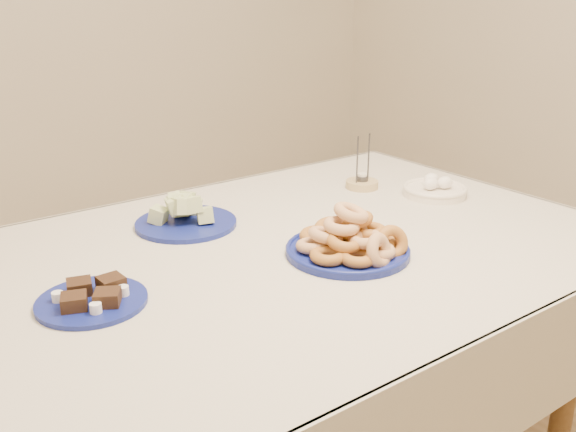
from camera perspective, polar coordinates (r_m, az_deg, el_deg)
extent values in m
cylinder|color=brown|center=(2.38, 7.10, -4.68)|extent=(0.06, 0.06, 0.72)
cylinder|color=brown|center=(1.95, 23.79, -12.21)|extent=(0.06, 0.06, 0.72)
cube|color=beige|center=(1.53, -1.12, -3.36)|extent=(1.70, 1.10, 0.02)
cube|color=beige|center=(2.02, -10.23, -1.73)|extent=(1.70, 0.01, 0.28)
cube|color=beige|center=(1.25, 14.47, -16.89)|extent=(1.70, 0.01, 0.28)
cube|color=beige|center=(2.15, 17.66, -1.02)|extent=(0.01, 1.10, 0.28)
cylinder|color=navy|center=(1.50, 5.31, -3.15)|extent=(0.33, 0.33, 0.01)
torus|color=navy|center=(1.50, 5.32, -2.89)|extent=(0.34, 0.34, 0.01)
torus|color=#BC7F4E|center=(1.56, 6.84, -1.47)|extent=(0.11, 0.10, 0.04)
torus|color=brown|center=(1.57, 4.59, -1.36)|extent=(0.11, 0.11, 0.04)
torus|color=brown|center=(1.54, 2.57, -1.74)|extent=(0.11, 0.11, 0.03)
torus|color=#BC7F4E|center=(1.48, 2.31, -2.65)|extent=(0.11, 0.12, 0.04)
torus|color=brown|center=(1.43, 3.61, -3.53)|extent=(0.12, 0.12, 0.03)
torus|color=brown|center=(1.42, 6.22, -3.68)|extent=(0.11, 0.11, 0.03)
torus|color=#BC7F4E|center=(1.46, 7.95, -3.07)|extent=(0.10, 0.11, 0.03)
torus|color=brown|center=(1.52, 8.25, -2.21)|extent=(0.11, 0.11, 0.03)
torus|color=#BC7F4E|center=(1.54, 5.70, -0.83)|extent=(0.11, 0.11, 0.04)
torus|color=brown|center=(1.52, 3.89, -1.04)|extent=(0.11, 0.11, 0.04)
torus|color=#BC7F4E|center=(1.47, 3.40, -1.74)|extent=(0.10, 0.10, 0.05)
torus|color=brown|center=(1.44, 5.04, -2.23)|extent=(0.09, 0.10, 0.04)
torus|color=#BC7F4E|center=(1.46, 7.00, -2.07)|extent=(0.11, 0.11, 0.03)
torus|color=brown|center=(1.50, 7.20, -1.34)|extent=(0.10, 0.10, 0.03)
torus|color=brown|center=(1.50, 6.02, -0.36)|extent=(0.12, 0.12, 0.05)
torus|color=#BC7F4E|center=(1.46, 4.77, -0.88)|extent=(0.12, 0.12, 0.03)
torus|color=#BC7F4E|center=(1.47, 5.63, 0.28)|extent=(0.12, 0.12, 0.05)
torus|color=#BC7F4E|center=(1.43, 8.09, -3.12)|extent=(0.10, 0.08, 0.09)
torus|color=brown|center=(1.48, 9.17, -2.39)|extent=(0.10, 0.08, 0.09)
cylinder|color=navy|center=(1.69, -9.05, -0.65)|extent=(0.29, 0.29, 0.01)
cube|color=#B6CA80|center=(1.66, -9.99, 0.96)|extent=(0.06, 0.05, 0.05)
cube|color=#B6CA80|center=(1.65, -9.52, 0.86)|extent=(0.05, 0.05, 0.05)
cube|color=#B6CA80|center=(1.68, -9.93, 1.22)|extent=(0.05, 0.06, 0.04)
cube|color=#B6CA80|center=(1.67, -7.38, 0.08)|extent=(0.05, 0.06, 0.05)
cube|color=#B6CA80|center=(1.68, -9.90, 1.16)|extent=(0.05, 0.06, 0.05)
cube|color=#B6CA80|center=(1.68, -9.76, 1.21)|extent=(0.05, 0.06, 0.05)
cube|color=#B6CA80|center=(1.66, -8.33, 1.00)|extent=(0.05, 0.06, 0.05)
cube|color=#B6CA80|center=(1.74, -8.46, 0.89)|extent=(0.06, 0.07, 0.06)
cube|color=#B6CA80|center=(1.68, -11.43, 0.07)|extent=(0.06, 0.06, 0.05)
cube|color=#B6CA80|center=(1.70, -8.93, 1.49)|extent=(0.06, 0.06, 0.05)
cube|color=#B6CA80|center=(1.73, -9.26, 0.72)|extent=(0.06, 0.07, 0.05)
cube|color=#B6CA80|center=(1.73, -9.52, 0.69)|extent=(0.05, 0.06, 0.05)
cube|color=#B6CA80|center=(1.67, -9.25, 1.12)|extent=(0.06, 0.06, 0.05)
cylinder|color=navy|center=(1.33, -17.04, -7.26)|extent=(0.26, 0.26, 0.01)
cube|color=black|center=(1.30, -18.49, -7.23)|extent=(0.06, 0.06, 0.03)
cube|color=black|center=(1.30, -15.76, -6.99)|extent=(0.07, 0.07, 0.03)
cube|color=black|center=(1.36, -18.05, -6.02)|extent=(0.06, 0.06, 0.03)
cube|color=black|center=(1.35, -15.44, -5.78)|extent=(0.05, 0.05, 0.03)
cylinder|color=white|center=(1.34, -19.79, -6.76)|extent=(0.03, 0.03, 0.02)
cylinder|color=white|center=(1.27, -16.72, -7.84)|extent=(0.03, 0.03, 0.02)
cylinder|color=white|center=(1.33, -14.43, -6.45)|extent=(0.03, 0.03, 0.02)
cylinder|color=tan|center=(2.00, 6.59, 2.82)|extent=(0.12, 0.12, 0.02)
cylinder|color=#414046|center=(1.99, 6.61, 3.35)|extent=(0.04, 0.04, 0.02)
cylinder|color=white|center=(1.99, 6.63, 3.67)|extent=(0.03, 0.03, 0.01)
cylinder|color=#414046|center=(1.95, 6.18, 4.99)|extent=(0.01, 0.01, 0.14)
cylinder|color=#414046|center=(2.00, 7.18, 5.30)|extent=(0.01, 0.01, 0.14)
cylinder|color=white|center=(1.96, 12.89, 2.11)|extent=(0.21, 0.21, 0.02)
torus|color=white|center=(1.95, 12.92, 2.44)|extent=(0.22, 0.22, 0.01)
ellipsoid|color=white|center=(1.93, 12.57, 2.83)|extent=(0.05, 0.05, 0.04)
ellipsoid|color=white|center=(1.95, 13.78, 2.91)|extent=(0.05, 0.05, 0.04)
ellipsoid|color=white|center=(1.97, 12.62, 3.21)|extent=(0.05, 0.05, 0.04)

